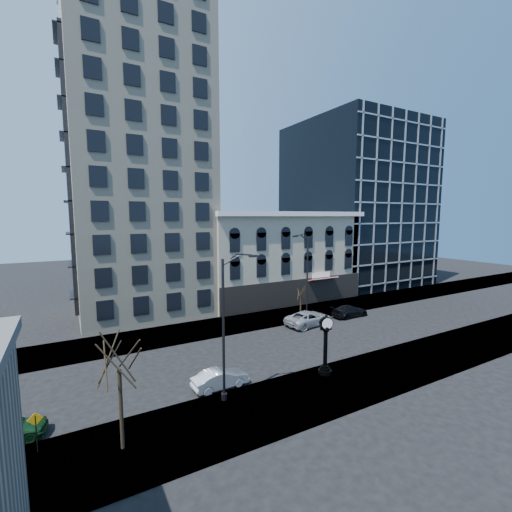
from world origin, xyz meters
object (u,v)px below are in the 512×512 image
street_clock (325,347)px  car_near_a (5,429)px  warning_sign (36,425)px  street_lamp_near (234,288)px  car_near_b (220,379)px

street_clock → car_near_a: bearing=-170.4°
street_clock → warning_sign: 18.35m
street_clock → car_near_a: 20.12m
car_near_a → street_lamp_near: bearing=-92.7°
street_clock → street_lamp_near: 9.16m
street_clock → car_near_b: (-7.65, 2.05, -1.53)m
street_clock → warning_sign: (-18.34, 0.27, -0.60)m
street_clock → street_lamp_near: street_lamp_near is taller
car_near_b → street_clock: bearing=-108.2°
car_near_b → warning_sign: bearing=96.2°
street_clock → car_near_a: (-19.93, 2.32, -1.50)m
street_clock → street_lamp_near: bearing=-163.6°
street_clock → car_near_b: street_clock is taller
street_lamp_near → car_near_a: size_ratio=2.44×
warning_sign → car_near_a: size_ratio=0.53×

